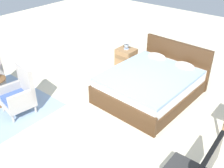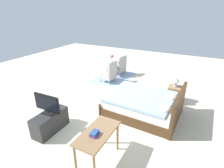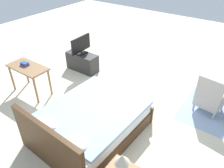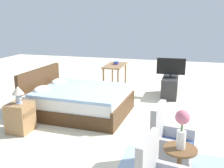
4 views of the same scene
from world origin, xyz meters
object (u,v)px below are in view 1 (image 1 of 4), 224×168
Objects in this scene: bed at (152,84)px; nightstand at (126,59)px; tv_flatscreen at (209,164)px; table_lamp at (127,41)px; armchair_by_window_right at (20,95)px.

bed reaches higher than nightstand.
nightstand is 0.74× the size of tv_flatscreen.
tv_flatscreen reaches higher than nightstand.
table_lamp is at bearing 150.71° from bed.
armchair_by_window_right is at bearing -100.50° from table_lamp.
bed is 3.88× the size of nightstand.
bed is at bearing 50.99° from armchair_by_window_right.
table_lamp is 3.99m from tv_flatscreen.
nightstand is (0.51, 2.75, -0.11)m from armchair_by_window_right.
bed is at bearing -29.26° from nightstand.
nightstand is at bearing 140.26° from tv_flatscreen.
tv_flatscreen is (3.58, 0.21, 0.41)m from armchair_by_window_right.
bed is 2.71m from tv_flatscreen.
table_lamp is (0.51, 2.76, 0.39)m from armchair_by_window_right.
bed is 1.44m from table_lamp.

